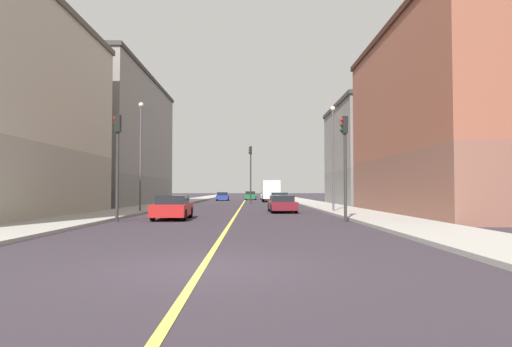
% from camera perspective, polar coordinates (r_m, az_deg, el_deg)
% --- Properties ---
extents(ground_plane, '(400.00, 400.00, 0.00)m').
position_cam_1_polar(ground_plane, '(9.65, -7.02, -12.11)').
color(ground_plane, '#302930').
rests_on(ground_plane, ground).
extents(sidewalk_left, '(3.73, 168.00, 0.15)m').
position_cam_1_polar(sidewalk_left, '(58.90, 6.46, -3.66)').
color(sidewalk_left, '#9E9B93').
rests_on(sidewalk_left, ground).
extents(sidewalk_right, '(3.73, 168.00, 0.15)m').
position_cam_1_polar(sidewalk_right, '(59.20, -9.62, -3.64)').
color(sidewalk_right, '#9E9B93').
rests_on(sidewalk_right, ground).
extents(lane_center_stripe, '(0.16, 154.00, 0.01)m').
position_cam_1_polar(lane_center_stripe, '(58.48, -1.60, -3.75)').
color(lane_center_stripe, '#E5D14C').
rests_on(lane_center_stripe, ground).
extents(building_left_near, '(10.85, 19.64, 12.70)m').
position_cam_1_polar(building_left_near, '(32.76, 25.54, 6.30)').
color(building_left_near, brown).
rests_on(building_left_near, ground).
extents(building_left_mid, '(10.85, 14.65, 10.90)m').
position_cam_1_polar(building_left_mid, '(49.27, 16.36, 2.37)').
color(building_left_mid, slate).
rests_on(building_left_mid, ground).
extents(building_right_midblock, '(10.85, 24.85, 14.31)m').
position_cam_1_polar(building_right_midblock, '(51.99, -19.04, 4.05)').
color(building_right_midblock, slate).
rests_on(building_right_midblock, ground).
extents(traffic_light_left_near, '(0.40, 0.32, 5.54)m').
position_cam_1_polar(traffic_light_left_near, '(23.51, 11.49, 2.66)').
color(traffic_light_left_near, '#2D2D2D').
rests_on(traffic_light_left_near, ground).
extents(traffic_light_right_near, '(0.40, 0.32, 5.60)m').
position_cam_1_polar(traffic_light_right_near, '(24.06, -17.63, 2.69)').
color(traffic_light_right_near, '#2D2D2D').
rests_on(traffic_light_right_near, ground).
extents(traffic_light_median_far, '(0.40, 0.32, 6.64)m').
position_cam_1_polar(traffic_light_median_far, '(50.04, -0.71, 0.83)').
color(traffic_light_median_far, '#2D2D2D').
rests_on(traffic_light_median_far, ground).
extents(street_lamp_left_near, '(0.36, 0.36, 7.63)m').
position_cam_1_polar(street_lamp_left_near, '(32.36, 10.00, 3.33)').
color(street_lamp_left_near, '#4C4C51').
rests_on(street_lamp_left_near, ground).
extents(street_lamp_right_near, '(0.36, 0.36, 7.86)m').
position_cam_1_polar(street_lamp_right_near, '(32.74, -14.79, 3.52)').
color(street_lamp_right_near, '#4C4C51').
rests_on(street_lamp_right_near, ground).
extents(car_blue, '(1.97, 4.58, 1.28)m').
position_cam_1_polar(car_blue, '(68.04, -4.38, -2.99)').
color(car_blue, '#23389E').
rests_on(car_blue, ground).
extents(car_orange, '(1.99, 4.06, 1.27)m').
position_cam_1_polar(car_orange, '(59.76, 2.14, -3.14)').
color(car_orange, orange).
rests_on(car_orange, ground).
extents(car_red, '(1.99, 4.59, 1.35)m').
position_cam_1_polar(car_red, '(25.38, -10.80, -4.38)').
color(car_red, red).
rests_on(car_red, ground).
extents(car_silver, '(1.86, 4.48, 1.38)m').
position_cam_1_polar(car_silver, '(45.15, 3.06, -3.40)').
color(car_silver, silver).
rests_on(car_silver, ground).
extents(car_maroon, '(2.01, 4.39, 1.26)m').
position_cam_1_polar(car_maroon, '(32.49, 3.41, -3.97)').
color(car_maroon, maroon).
rests_on(car_maroon, ground).
extents(car_white, '(1.92, 4.12, 1.33)m').
position_cam_1_polar(car_white, '(74.56, 1.31, -2.90)').
color(car_white, white).
rests_on(car_white, ground).
extents(car_green, '(1.95, 4.44, 1.40)m').
position_cam_1_polar(car_green, '(72.95, -0.73, -2.90)').
color(car_green, '#1E6B38').
rests_on(car_green, ground).
extents(box_truck, '(2.41, 7.49, 2.92)m').
position_cam_1_polar(box_truck, '(60.97, 1.92, -2.20)').
color(box_truck, beige).
rests_on(box_truck, ground).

